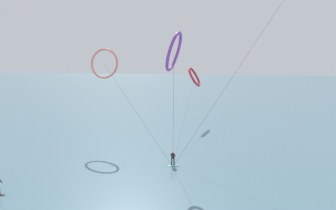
{
  "coord_description": "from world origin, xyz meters",
  "views": [
    {
      "loc": [
        4.5,
        -7.28,
        12.24
      ],
      "look_at": [
        0.0,
        20.19,
        7.91
      ],
      "focal_mm": 33.76,
      "sensor_mm": 36.0,
      "label": 1
    }
  ],
  "objects_px": {
    "kite_coral": "(104,64)",
    "kite_crimson": "(194,77)",
    "kite_violet": "(174,52)",
    "surfer_teal": "(173,160)"
  },
  "relations": [
    {
      "from": "kite_coral",
      "to": "surfer_teal",
      "type": "bearing_deg",
      "value": -31.65
    },
    {
      "from": "kite_coral",
      "to": "kite_violet",
      "type": "height_order",
      "value": "kite_violet"
    },
    {
      "from": "kite_crimson",
      "to": "kite_violet",
      "type": "bearing_deg",
      "value": -172.11
    },
    {
      "from": "kite_violet",
      "to": "kite_crimson",
      "type": "height_order",
      "value": "kite_violet"
    },
    {
      "from": "surfer_teal",
      "to": "kite_crimson",
      "type": "bearing_deg",
      "value": 100.64
    },
    {
      "from": "kite_coral",
      "to": "kite_crimson",
      "type": "relative_size",
      "value": 0.51
    },
    {
      "from": "kite_coral",
      "to": "kite_crimson",
      "type": "distance_m",
      "value": 18.77
    },
    {
      "from": "surfer_teal",
      "to": "kite_crimson",
      "type": "relative_size",
      "value": 0.07
    },
    {
      "from": "surfer_teal",
      "to": "kite_violet",
      "type": "xyz_separation_m",
      "value": [
        0.07,
        0.13,
        11.89
      ]
    },
    {
      "from": "kite_coral",
      "to": "kite_violet",
      "type": "xyz_separation_m",
      "value": [
        11.22,
        -9.12,
        1.53
      ]
    }
  ]
}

